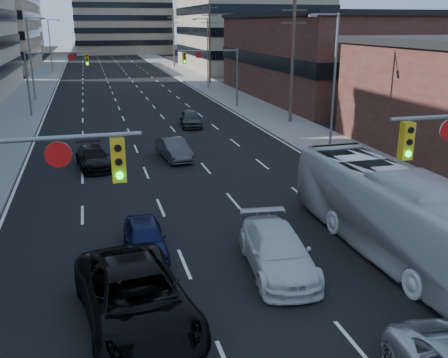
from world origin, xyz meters
name	(u,v)px	position (x,y,z in m)	size (l,w,h in m)	color
road_surface	(105,57)	(0.00, 130.00, 0.01)	(18.00, 300.00, 0.02)	black
sidewalk_left	(58,58)	(-11.50, 130.00, 0.07)	(5.00, 300.00, 0.15)	slate
sidewalk_right	(150,56)	(11.50, 130.00, 0.07)	(5.00, 300.00, 0.15)	slate
storefront_right_mid	(340,58)	(24.00, 50.00, 4.50)	(20.00, 30.00, 9.00)	#472119
office_right_far	(249,31)	(25.00, 88.00, 7.00)	(22.00, 28.00, 14.00)	gray
bg_block_right	(226,32)	(32.00, 130.00, 6.00)	(22.00, 22.00, 12.00)	gray
signal_far_left	(53,70)	(-7.68, 45.00, 4.30)	(6.09, 0.33, 6.00)	slate
signal_far_right	(215,66)	(7.68, 45.00, 4.30)	(6.09, 0.33, 6.00)	slate
utility_pole_block	(293,55)	(12.20, 36.00, 5.78)	(2.20, 0.28, 11.00)	#4C3D2D
utility_pole_midblock	(210,42)	(12.20, 66.00, 5.78)	(2.20, 0.28, 11.00)	#4C3D2D
utility_pole_distant	(174,37)	(12.20, 96.00, 5.78)	(2.20, 0.28, 11.00)	#4C3D2D
streetlight_left_mid	(32,55)	(-10.34, 55.00, 5.05)	(2.03, 0.22, 9.00)	slate
streetlight_left_far	(51,43)	(-10.34, 90.00, 5.05)	(2.03, 0.22, 9.00)	slate
streetlight_right_near	(332,78)	(10.34, 25.00, 5.05)	(2.03, 0.22, 9.00)	slate
streetlight_right_far	(206,50)	(10.34, 60.00, 5.05)	(2.03, 0.22, 9.00)	slate
black_pickup	(136,298)	(-3.84, 8.59, 0.87)	(2.89, 6.28, 1.74)	black
white_van	(278,251)	(1.30, 10.69, 0.74)	(2.09, 5.13, 1.49)	silver
transit_bus	(395,213)	(6.00, 10.87, 1.62)	(2.73, 11.65, 3.24)	silver
sedan_blue	(145,238)	(-3.06, 13.25, 0.64)	(1.52, 3.77, 1.29)	#0D1336
sedan_grey_center	(174,149)	(0.32, 26.58, 0.67)	(1.43, 4.09, 1.35)	#37373A
sedan_black_far	(93,158)	(-4.72, 25.93, 0.64)	(1.78, 4.38, 1.27)	black
sedan_grey_right	(191,118)	(3.48, 36.74, 0.70)	(1.66, 4.13, 1.41)	#313133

